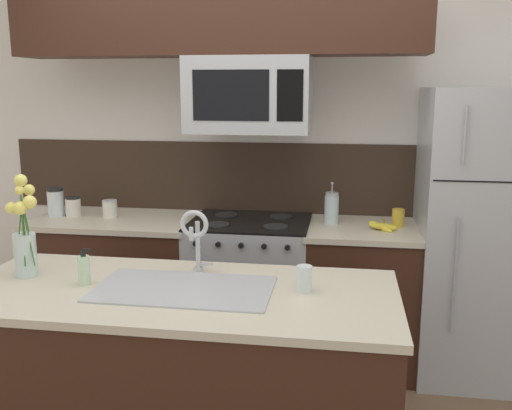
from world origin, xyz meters
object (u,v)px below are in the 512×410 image
Objects in this scene: microwave at (249,95)px; coffee_tin at (398,218)px; stove_range at (250,289)px; dish_soap_bottle at (84,270)px; storage_jar_tall at (56,202)px; drinking_glass at (304,279)px; flower_vase at (25,242)px; storage_jar_short at (110,209)px; french_press at (332,208)px; storage_jar_medium at (73,207)px; banana_bunch at (383,226)px; sink_faucet at (195,233)px; refrigerator at (486,236)px.

microwave is 1.19m from coffee_tin.
stove_range is 5.64× the size of dish_soap_bottle.
coffee_tin is at bearing 4.39° from microwave.
storage_jar_tall is 2.11m from drinking_glass.
drinking_glass reaches higher than stove_range.
microwave reaches higher than flower_vase.
french_press is at bearing 1.64° from storage_jar_short.
drinking_glass is 0.24× the size of flower_vase.
storage_jar_short reaches higher than coffee_tin.
microwave is at bearing -89.84° from stove_range.
coffee_tin is (0.93, 0.05, 0.50)m from stove_range.
coffee_tin is at bearing 1.40° from storage_jar_medium.
flower_vase is at bearing -125.02° from stove_range.
storage_jar_short is (-0.95, 0.02, 0.50)m from stove_range.
storage_jar_medium is 1.19× the size of drinking_glass.
stove_range is 1.05m from coffee_tin.
dish_soap_bottle is 0.35× the size of flower_vase.
drinking_glass reaches higher than banana_bunch.
stove_range is 6.93× the size of storage_jar_medium.
storage_jar_tall is 0.71× the size of french_press.
microwave is at bearing -2.36° from storage_jar_short.
dish_soap_bottle is (-0.53, -1.23, -0.73)m from microwave.
storage_jar_tall is at bearing -177.88° from french_press.
sink_faucet reaches higher than french_press.
microwave is (0.00, -0.02, 1.25)m from stove_range.
banana_bunch is (0.83, -0.06, 0.47)m from stove_range.
refrigerator is (1.45, 0.04, -0.83)m from microwave.
french_press is 1.84m from flower_vase.
refrigerator reaches higher than dish_soap_bottle.
french_press is at bearing 42.88° from flower_vase.
sink_faucet reaches higher than storage_jar_short.
sink_faucet is at bearing 25.85° from dish_soap_bottle.
storage_jar_short is at bearing -179.96° from refrigerator.
storage_jar_tall is 1.15× the size of dish_soap_bottle.
coffee_tin reaches higher than stove_range.
dish_soap_bottle is at bearing -61.81° from storage_jar_medium.
drinking_glass is (1.38, -1.21, -0.00)m from storage_jar_short.
microwave is at bearing 54.50° from flower_vase.
french_press reaches higher than dish_soap_bottle.
storage_jar_short is 1.37m from sink_faucet.
refrigerator is 15.57× the size of drinking_glass.
stove_range is 0.53× the size of refrigerator.
sink_faucet reaches higher than drinking_glass.
flower_vase is (-1.27, -0.00, 0.11)m from drinking_glass.
storage_jar_tall is 1.73× the size of coffee_tin.
sink_faucet is at bearing -39.76° from storage_jar_tall.
storage_jar_tall is at bearing 178.61° from banana_bunch.
microwave reaches higher than sink_faucet.
coffee_tin is at bearing 49.05° from banana_bunch.
sink_faucet is (-0.91, -0.98, 0.18)m from banana_bunch.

